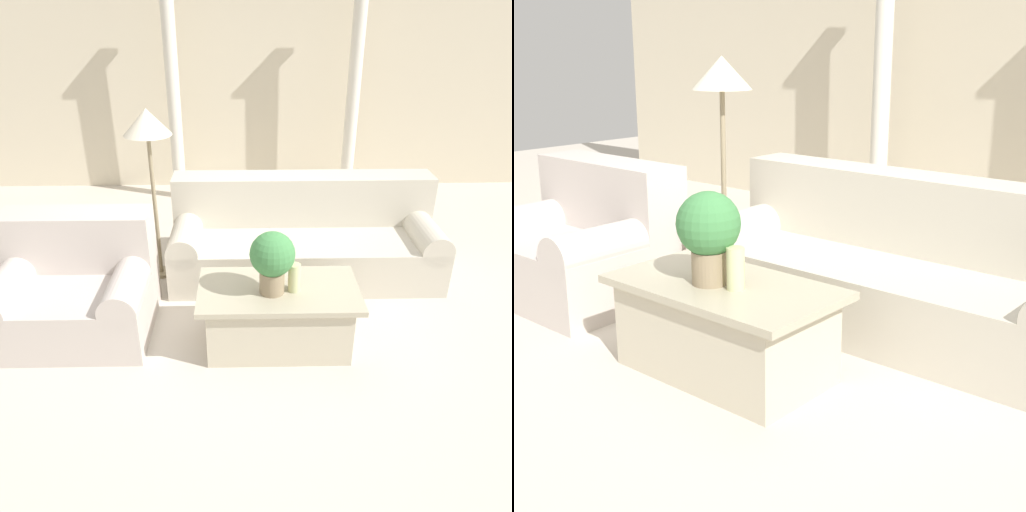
# 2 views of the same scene
# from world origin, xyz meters

# --- Properties ---
(ground_plane) EXTENTS (16.00, 16.00, 0.00)m
(ground_plane) POSITION_xyz_m (0.00, 0.00, 0.00)
(ground_plane) COLOR beige
(wall_back) EXTENTS (10.00, 0.06, 3.20)m
(wall_back) POSITION_xyz_m (0.00, 3.26, 1.60)
(wall_back) COLOR beige
(wall_back) RESTS_ON ground_plane
(sofa_long) EXTENTS (2.48, 0.96, 0.89)m
(sofa_long) POSITION_xyz_m (0.40, 0.75, 0.35)
(sofa_long) COLOR beige
(sofa_long) RESTS_ON ground_plane
(loveseat) EXTENTS (1.19, 0.96, 0.89)m
(loveseat) POSITION_xyz_m (-1.51, -0.13, 0.35)
(loveseat) COLOR beige
(loveseat) RESTS_ON ground_plane
(coffee_table) EXTENTS (1.19, 0.66, 0.49)m
(coffee_table) POSITION_xyz_m (0.09, -0.42, 0.25)
(coffee_table) COLOR beige
(coffee_table) RESTS_ON ground_plane
(potted_plant) EXTENTS (0.32, 0.32, 0.47)m
(potted_plant) POSITION_xyz_m (0.03, -0.46, 0.77)
(potted_plant) COLOR #937F60
(potted_plant) RESTS_ON coffee_table
(pillar_candle) EXTENTS (0.09, 0.09, 0.21)m
(pillar_candle) POSITION_xyz_m (0.19, -0.45, 0.60)
(pillar_candle) COLOR beige
(pillar_candle) RESTS_ON coffee_table
(floor_lamp) EXTENTS (0.41, 0.41, 1.57)m
(floor_lamp) POSITION_xyz_m (-0.97, 0.69, 1.39)
(floor_lamp) COLOR gray
(floor_lamp) RESTS_ON ground_plane
(column_left) EXTENTS (0.23, 0.23, 2.62)m
(column_left) POSITION_xyz_m (-1.02, 2.79, 1.34)
(column_left) COLOR silver
(column_left) RESTS_ON ground_plane
(column_right) EXTENTS (0.23, 0.23, 2.62)m
(column_right) POSITION_xyz_m (1.19, 2.79, 1.34)
(column_right) COLOR silver
(column_right) RESTS_ON ground_plane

